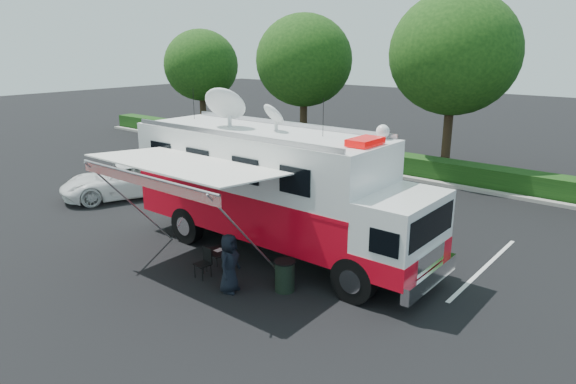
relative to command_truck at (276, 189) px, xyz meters
The scene contains 10 objects.
ground_plane 2.11m from the command_truck, ahead, with size 120.00×120.00×0.00m, color black.
back_border 13.28m from the command_truck, 84.55° to the left, with size 60.00×6.14×8.87m.
stall_lines 3.69m from the command_truck, 97.80° to the left, with size 24.12×5.50×0.01m.
command_truck is the anchor object (origin of this frame).
awning 3.24m from the command_truck, 107.43° to the right, with size 5.59×2.87×3.37m.
white_suv 9.42m from the command_truck, behind, with size 2.38×5.15×1.43m, color white.
person 3.61m from the command_truck, 74.26° to the right, with size 0.79×0.52×1.62m, color black.
folding_table 2.66m from the command_truck, 97.33° to the right, with size 0.93×0.78×0.67m.
folding_chair 3.10m from the command_truck, 98.83° to the right, with size 0.44×0.46×0.85m.
trash_bin 3.15m from the command_truck, 44.38° to the right, with size 0.58×0.58×0.86m.
Camera 1 is at (9.82, -11.53, 6.41)m, focal length 32.00 mm.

